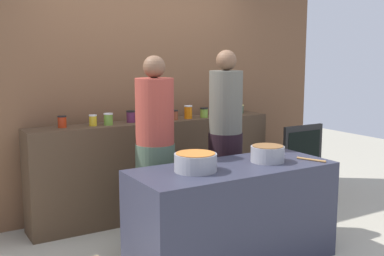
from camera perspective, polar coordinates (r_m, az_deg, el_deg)
The scene contains 22 objects.
ground at distance 4.40m, azimuth 2.42°, elevation -14.27°, with size 12.00×12.00×0.00m, color #A9A38F.
storefront_wall at distance 5.32m, azimuth -6.15°, elevation 6.40°, with size 4.80×0.12×3.00m, color brown.
display_shelf at distance 5.14m, azimuth -4.32°, elevation -4.79°, with size 2.70×0.36×1.03m, color #473424.
prep_table at distance 4.02m, azimuth 4.85°, elevation -10.28°, with size 1.70×0.70×0.82m, color #2D2F40.
preserve_jar_0 at distance 4.72m, azimuth -15.24°, elevation 0.73°, with size 0.09×0.09×0.11m.
preserve_jar_1 at distance 4.76m, azimuth -11.73°, elevation 0.91°, with size 0.08×0.08×0.11m.
preserve_jar_2 at distance 4.79m, azimuth -9.95°, elevation 1.06°, with size 0.09×0.09×0.12m.
preserve_jar_3 at distance 4.94m, azimuth -7.32°, elevation 1.38°, with size 0.09×0.09×0.12m.
preserve_jar_4 at distance 4.99m, azimuth -6.01°, elevation 1.48°, with size 0.07×0.07×0.12m.
preserve_jar_5 at distance 5.04m, azimuth -3.17°, elevation 1.50°, with size 0.08×0.08×0.10m.
preserve_jar_6 at distance 5.08m, azimuth -2.12°, elevation 1.57°, with size 0.08×0.08×0.11m.
preserve_jar_7 at distance 5.17m, azimuth -0.46°, elevation 1.92°, with size 0.09×0.09×0.14m.
preserve_jar_8 at distance 5.27m, azimuth 1.45°, elevation 1.86°, with size 0.09×0.09×0.11m.
preserve_jar_9 at distance 5.49m, azimuth 2.91°, elevation 2.24°, with size 0.07×0.07×0.13m.
preserve_jar_10 at distance 5.57m, azimuth 4.22°, elevation 2.21°, with size 0.09×0.09×0.11m.
preserve_jar_11 at distance 5.68m, azimuth 5.74°, elevation 2.29°, with size 0.09×0.09×0.10m.
cooking_pot_left at distance 3.71m, azimuth 0.42°, elevation -4.11°, with size 0.33×0.33×0.14m.
cooking_pot_center at distance 4.08m, azimuth 9.00°, elevation -3.06°, with size 0.28×0.28×0.14m.
wooden_spoon at distance 4.21m, azimuth 14.04°, elevation -3.68°, with size 0.02×0.02×0.26m, color #9E703D.
cook_with_tongs at distance 4.26m, azimuth -4.40°, elevation -4.03°, with size 0.35×0.35×1.71m.
cook_in_cap at distance 4.65m, azimuth 3.99°, elevation -2.57°, with size 0.33×0.33×1.76m.
chalkboard_sign at distance 5.63m, azimuth 13.03°, elevation -4.28°, with size 0.56×0.05×0.92m.
Camera 1 is at (-2.23, -3.37, 1.74)m, focal length 44.70 mm.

